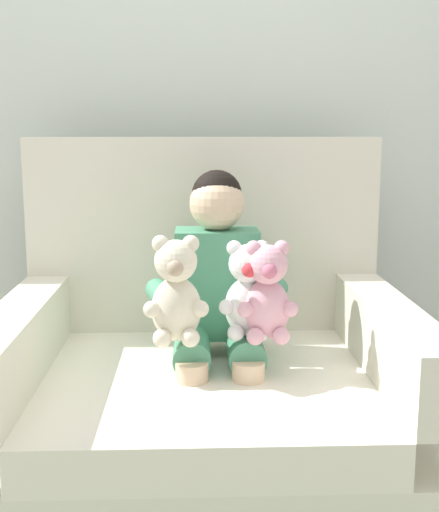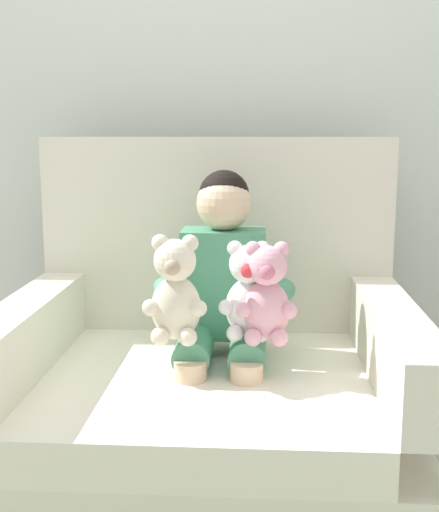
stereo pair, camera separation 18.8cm
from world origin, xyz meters
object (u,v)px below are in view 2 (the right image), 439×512
seated_child (222,292)px  armchair (209,399)px  plush_white (248,293)px  plush_pink (267,295)px  plush_cream (175,292)px

seated_child → armchair: bearing=-138.9°
armchair → plush_white: 0.39m
seated_child → plush_pink: 0.21m
plush_pink → plush_white: plush_pink is taller
plush_pink → plush_white: 0.06m
plush_pink → seated_child: bearing=124.4°
plush_pink → plush_cream: bearing=177.0°
plush_pink → plush_white: (-0.05, 0.04, -0.00)m
armchair → plush_cream: (-0.08, -0.14, 0.38)m
armchair → plush_cream: armchair is taller
seated_child → plush_pink: size_ratio=2.86×
armchair → plush_pink: 0.43m
armchair → plush_white: size_ratio=4.28×
seated_child → plush_cream: size_ratio=2.69×
plush_white → plush_cream: bearing=-155.5°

